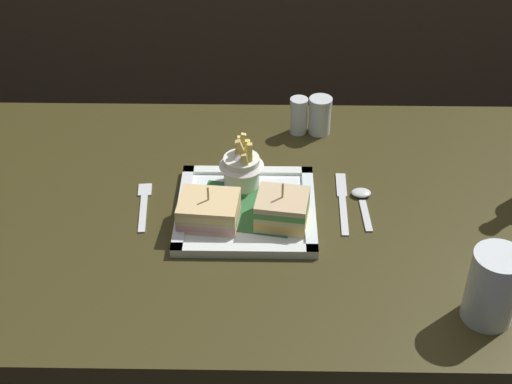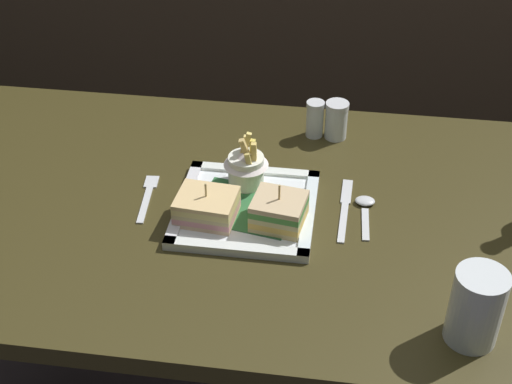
{
  "view_description": "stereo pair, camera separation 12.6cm",
  "coord_description": "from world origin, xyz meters",
  "views": [
    {
      "loc": [
        -0.0,
        -1.02,
        1.53
      ],
      "look_at": [
        -0.02,
        -0.01,
        0.77
      ],
      "focal_mm": 51.75,
      "sensor_mm": 36.0,
      "label": 1
    },
    {
      "loc": [
        0.13,
        -1.01,
        1.53
      ],
      "look_at": [
        -0.02,
        -0.01,
        0.77
      ],
      "focal_mm": 51.75,
      "sensor_mm": 36.0,
      "label": 2
    }
  ],
  "objects": [
    {
      "name": "dining_table",
      "position": [
        0.0,
        0.0,
        0.62
      ],
      "size": [
        1.39,
        0.72,
        0.73
      ],
      "color": "#383116",
      "rests_on": "ground_plane"
    },
    {
      "name": "square_plate",
      "position": [
        -0.03,
        -0.01,
        0.74
      ],
      "size": [
        0.24,
        0.24,
        0.02
      ],
      "color": "white",
      "rests_on": "dining_table"
    },
    {
      "name": "sandwich_half_left",
      "position": [
        -0.09,
        -0.05,
        0.77
      ],
      "size": [
        0.11,
        0.09,
        0.07
      ],
      "color": "#E4B88D",
      "rests_on": "square_plate"
    },
    {
      "name": "sandwich_half_right",
      "position": [
        0.03,
        -0.05,
        0.77
      ],
      "size": [
        0.1,
        0.09,
        0.08
      ],
      "color": "#E1C37D",
      "rests_on": "square_plate"
    },
    {
      "name": "fries_cup",
      "position": [
        -0.04,
        0.06,
        0.79
      ],
      "size": [
        0.08,
        0.08,
        0.11
      ],
      "color": "silver",
      "rests_on": "square_plate"
    },
    {
      "name": "water_glass",
      "position": [
        0.33,
        -0.25,
        0.79
      ],
      "size": [
        0.07,
        0.07,
        0.12
      ],
      "color": "silver",
      "rests_on": "dining_table"
    },
    {
      "name": "fork",
      "position": [
        -0.22,
        0.01,
        0.74
      ],
      "size": [
        0.03,
        0.14,
        0.0
      ],
      "color": "silver",
      "rests_on": "dining_table"
    },
    {
      "name": "knife",
      "position": [
        0.14,
        0.02,
        0.74
      ],
      "size": [
        0.02,
        0.18,
        0.0
      ],
      "color": "silver",
      "rests_on": "dining_table"
    },
    {
      "name": "spoon",
      "position": [
        0.17,
        0.02,
        0.74
      ],
      "size": [
        0.03,
        0.12,
        0.01
      ],
      "color": "silver",
      "rests_on": "dining_table"
    },
    {
      "name": "salt_shaker",
      "position": [
        0.06,
        0.25,
        0.77
      ],
      "size": [
        0.04,
        0.04,
        0.08
      ],
      "color": "silver",
      "rests_on": "dining_table"
    },
    {
      "name": "pepper_shaker",
      "position": [
        0.11,
        0.25,
        0.77
      ],
      "size": [
        0.05,
        0.05,
        0.08
      ],
      "color": "silver",
      "rests_on": "dining_table"
    }
  ]
}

